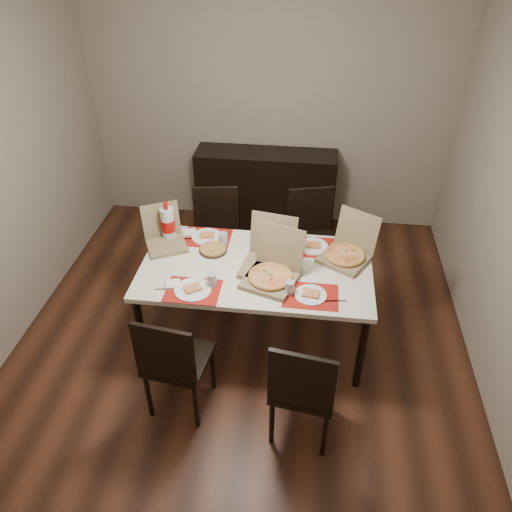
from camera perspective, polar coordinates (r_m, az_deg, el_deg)
name	(u,v)px	position (r m, az deg, el deg)	size (l,w,h in m)	color
ground	(243,335)	(4.41, -1.47, -9.00)	(3.80, 4.00, 0.02)	#472416
room_walls	(248,124)	(3.80, -0.91, 14.84)	(3.84, 4.02, 2.62)	gray
sideboard	(266,191)	(5.56, 1.12, 7.48)	(1.50, 0.40, 0.90)	black
dining_table	(256,273)	(3.94, 0.00, -1.96)	(1.80, 1.00, 0.75)	beige
chair_near_left	(174,361)	(3.54, -9.38, -11.73)	(0.47, 0.47, 0.93)	black
chair_near_right	(303,387)	(3.36, 5.44, -14.71)	(0.48, 0.48, 0.93)	black
chair_far_left	(216,232)	(4.74, -4.54, 2.72)	(0.48, 0.48, 0.93)	black
chair_far_right	(311,233)	(4.74, 6.35, 2.60)	(0.51, 0.51, 0.93)	black
setting_near_left	(195,287)	(3.69, -6.96, -3.53)	(0.48, 0.30, 0.11)	#AC120B
setting_near_right	(305,293)	(3.63, 5.58, -4.23)	(0.46, 0.30, 0.11)	#AC120B
setting_far_left	(209,237)	(4.21, -5.40, 2.19)	(0.44, 0.30, 0.11)	#AC120B
setting_far_right	(309,246)	(4.10, 6.05, 1.14)	(0.50, 0.30, 0.11)	#AC120B
napkin_loose	(259,269)	(3.86, 0.35, -1.44)	(0.12, 0.11, 0.02)	white
pizza_box_center	(272,273)	(3.74, 1.85, -1.98)	(0.48, 0.50, 0.37)	olive
pizza_box_right	(347,252)	(4.02, 10.36, 0.41)	(0.50, 0.51, 0.35)	olive
pizza_box_left	(165,238)	(4.19, -10.36, 2.03)	(0.43, 0.44, 0.31)	olive
pizza_box_extra	(268,260)	(3.86, 1.41, -0.42)	(0.44, 0.47, 0.37)	olive
faina_plate	(213,249)	(4.07, -4.93, 0.75)	(0.23, 0.23, 0.03)	black
dip_bowl	(279,253)	(4.01, 2.60, 0.31)	(0.13, 0.13, 0.03)	white
soda_bottle	(168,224)	(4.19, -10.01, 3.61)	(0.12, 0.12, 0.35)	silver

